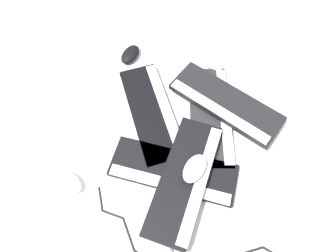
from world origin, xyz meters
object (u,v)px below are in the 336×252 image
mouse_1 (213,62)px  mouse_3 (68,182)px  keyboard_3 (185,179)px  keyboard_0 (173,171)px  mouse_0 (130,54)px  mouse_2 (195,168)px  keyboard_4 (225,103)px  keyboard_2 (152,112)px  keyboard_1 (211,116)px

mouse_1 → mouse_3: same height
keyboard_3 → mouse_1: bearing=177.3°
mouse_3 → keyboard_0: bearing=36.9°
mouse_0 → mouse_2: size_ratio=1.00×
mouse_1 → mouse_3: size_ratio=1.00×
keyboard_4 → mouse_2: 0.31m
keyboard_2 → keyboard_3: (0.25, 0.17, 0.03)m
keyboard_4 → keyboard_0: bearing=-25.6°
keyboard_0 → keyboard_2: size_ratio=0.98×
keyboard_2 → mouse_0: (-0.26, -0.16, 0.01)m
keyboard_4 → mouse_3: bearing=-49.5°
mouse_1 → mouse_2: size_ratio=1.00×
mouse_0 → mouse_1: same height
keyboard_2 → mouse_3: (0.34, -0.21, 0.01)m
keyboard_2 → mouse_0: size_ratio=4.16×
keyboard_1 → mouse_0: size_ratio=4.19×
mouse_0 → mouse_3: bearing=-171.7°
keyboard_4 → keyboard_2: bearing=-73.7°
keyboard_4 → mouse_1: 0.22m
keyboard_4 → mouse_2: (0.30, -0.07, 0.04)m
keyboard_1 → keyboard_2: bearing=-82.3°
mouse_2 → mouse_3: mouse_2 is taller
keyboard_4 → mouse_0: bearing=-112.8°
keyboard_4 → mouse_0: (-0.18, -0.43, -0.02)m
mouse_2 → mouse_0: bearing=-123.7°
keyboard_0 → mouse_3: mouse_3 is taller
keyboard_0 → mouse_2: bearing=90.2°
keyboard_1 → mouse_0: (-0.23, -0.38, 0.01)m
keyboard_2 → keyboard_4: (-0.08, 0.27, 0.03)m
keyboard_4 → mouse_2: size_ratio=4.20×
keyboard_3 → mouse_3: (0.09, -0.39, -0.02)m
keyboard_0 → keyboard_4: 0.33m
keyboard_2 → mouse_3: size_ratio=4.16×
keyboard_1 → mouse_0: mouse_0 is taller
keyboard_2 → keyboard_3: 0.31m
mouse_0 → mouse_1: size_ratio=1.00×
mouse_0 → mouse_2: 0.60m
mouse_0 → keyboard_4: bearing=-99.1°
mouse_2 → mouse_3: bearing=-54.8°
keyboard_3 → keyboard_4: 0.34m
keyboard_2 → keyboard_0: bearing=30.3°
keyboard_0 → keyboard_2: same height
mouse_1 → mouse_3: 0.75m
keyboard_3 → keyboard_4: (-0.33, 0.10, 0.00)m
mouse_2 → mouse_1: bearing=-160.3°
mouse_2 → keyboard_1: bearing=-166.2°
keyboard_0 → mouse_3: (0.11, -0.34, 0.01)m
keyboard_0 → mouse_1: 0.52m
keyboard_3 → keyboard_4: bearing=163.3°
keyboard_1 → mouse_2: size_ratio=4.19×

